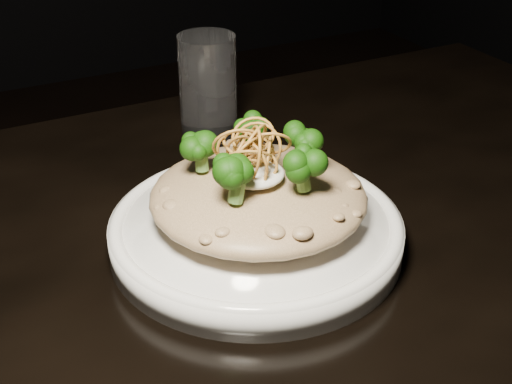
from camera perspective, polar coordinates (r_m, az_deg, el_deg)
table at (r=0.66m, az=1.65°, el=-12.21°), size 1.10×0.80×0.75m
plate at (r=0.63m, az=0.00°, el=-3.28°), size 0.26×0.26×0.03m
risotto at (r=0.62m, az=0.20°, el=-0.33°), size 0.19×0.19×0.04m
broccoli at (r=0.60m, az=-0.04°, el=3.28°), size 0.13×0.13×0.05m
cheese at (r=0.59m, az=-0.14°, el=1.49°), size 0.05×0.05×0.01m
shallots at (r=0.59m, az=-0.29°, el=3.68°), size 0.05×0.05×0.03m
drinking_glass at (r=0.83m, az=-3.87°, el=8.53°), size 0.07×0.07×0.12m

